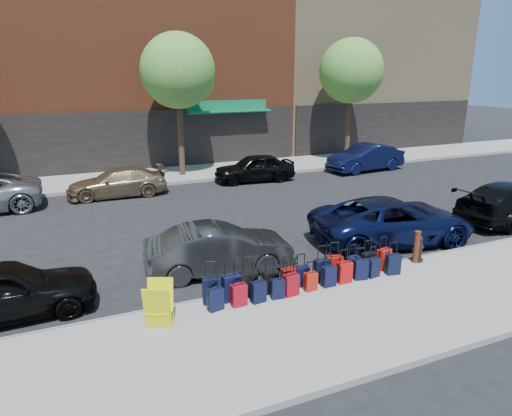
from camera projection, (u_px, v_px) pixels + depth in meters
name	position (u px, v px, depth m)	size (l,w,h in m)	color
ground	(237.00, 233.00, 16.11)	(120.00, 120.00, 0.00)	black
sidewalk_near	(340.00, 319.00, 10.37)	(60.00, 4.00, 0.15)	gray
sidewalk_far	(171.00, 175.00, 24.88)	(60.00, 4.00, 0.15)	gray
curb_near	(298.00, 283.00, 12.15)	(60.00, 0.08, 0.15)	gray
curb_far	(181.00, 183.00, 23.11)	(60.00, 0.08, 0.15)	gray
building_right	(345.00, 25.00, 35.43)	(15.00, 12.12, 18.00)	#987E5D
tree_center	(181.00, 73.00, 23.16)	(3.80, 3.80, 7.27)	black
tree_right	(353.00, 73.00, 27.14)	(3.80, 3.80, 7.27)	black
suitcase_front_0	(212.00, 290.00, 10.85)	(0.47, 0.32, 1.05)	black
suitcase_front_1	(231.00, 288.00, 10.96)	(0.46, 0.27, 1.06)	black
suitcase_front_2	(249.00, 284.00, 11.18)	(0.45, 0.29, 1.02)	black
suitcase_front_3	(271.00, 282.00, 11.35)	(0.40, 0.23, 0.94)	black
suitcase_front_4	(288.00, 278.00, 11.58)	(0.38, 0.22, 0.88)	#980A09
suitcase_front_5	(302.00, 276.00, 11.72)	(0.37, 0.21, 0.88)	black
suitcase_front_6	(322.00, 270.00, 11.97)	(0.44, 0.29, 0.99)	black
suitcase_front_7	(334.00, 267.00, 12.16)	(0.45, 0.30, 1.01)	#A60C0A
suitcase_front_8	(353.00, 266.00, 12.31)	(0.40, 0.26, 0.89)	black
suitcase_front_9	(368.00, 263.00, 12.47)	(0.40, 0.24, 0.94)	black
suitcase_front_10	(384.00, 259.00, 12.73)	(0.43, 0.29, 0.95)	#B3140B
suitcase_back_0	(215.00, 299.00, 10.54)	(0.40, 0.28, 0.86)	black
suitcase_back_1	(239.00, 295.00, 10.73)	(0.38, 0.23, 0.87)	maroon
suitcase_back_2	(258.00, 292.00, 10.91)	(0.38, 0.25, 0.85)	black
suitcase_back_3	(278.00, 289.00, 11.10)	(0.35, 0.22, 0.80)	black
suitcase_back_4	(291.00, 285.00, 11.23)	(0.39, 0.25, 0.89)	maroon
suitcase_back_5	(311.00, 281.00, 11.50)	(0.33, 0.20, 0.77)	#AB1B0B
suitcase_back_6	(329.00, 276.00, 11.72)	(0.38, 0.23, 0.87)	black
suitcase_back_7	(344.00, 272.00, 11.92)	(0.38, 0.22, 0.91)	#B40B0D
suitcase_back_8	(361.00, 270.00, 12.11)	(0.40, 0.28, 0.87)	black
suitcase_back_9	(373.00, 267.00, 12.26)	(0.39, 0.26, 0.85)	black
suitcase_back_10	(393.00, 264.00, 12.42)	(0.41, 0.29, 0.91)	black
fire_hydrant	(418.00, 249.00, 13.27)	(0.40, 0.35, 0.78)	black
bollard	(417.00, 246.00, 13.12)	(0.18, 0.18, 0.96)	#38190C
display_rack	(159.00, 305.00, 9.81)	(0.76, 0.79, 1.01)	yellow
car_near_0	(3.00, 291.00, 10.36)	(1.62, 4.03, 1.37)	black
car_near_1	(220.00, 249.00, 12.83)	(1.44, 4.14, 1.36)	#343437
car_near_2	(393.00, 221.00, 15.05)	(2.49, 5.41, 1.50)	#0D1439
car_near_3	(512.00, 202.00, 17.23)	(2.08, 5.13, 1.49)	black
car_far_1	(117.00, 182.00, 20.72)	(1.79, 4.41, 1.28)	#9C8460
car_far_2	(254.00, 168.00, 23.55)	(1.66, 4.14, 1.41)	black
car_far_3	(366.00, 158.00, 26.03)	(1.60, 4.60, 1.51)	#0D133A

